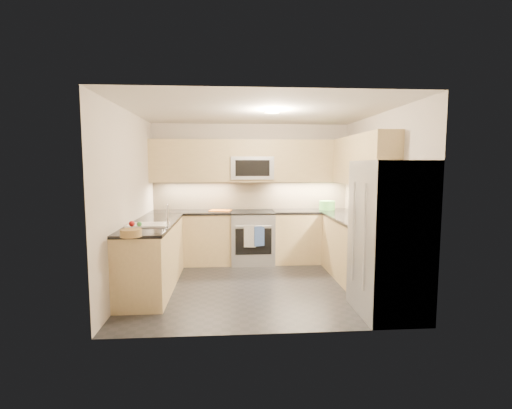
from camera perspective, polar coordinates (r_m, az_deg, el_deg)
name	(u,v)px	position (r m, az deg, el deg)	size (l,w,h in m)	color
floor	(258,285)	(5.57, 0.26, -12.24)	(3.60, 3.20, 0.00)	#232428
ceiling	(258,111)	(5.34, 0.28, 14.16)	(3.60, 3.20, 0.02)	beige
wall_back	(251,192)	(6.90, -0.74, 1.91)	(3.60, 0.02, 2.50)	beige
wall_front	(270,215)	(3.73, 2.15, -1.60)	(3.60, 0.02, 2.50)	beige
wall_left	(130,201)	(5.48, -18.86, 0.52)	(0.02, 3.20, 2.50)	beige
wall_right	(380,199)	(5.73, 18.51, 0.76)	(0.02, 3.20, 2.50)	beige
base_cab_back_left	(191,238)	(6.73, -9.92, -5.16)	(1.42, 0.60, 0.90)	tan
base_cab_back_right	(312,237)	(6.86, 8.57, -4.92)	(1.42, 0.60, 0.90)	tan
base_cab_right	(355,251)	(5.89, 14.97, -6.88)	(0.60, 1.70, 0.90)	tan
base_cab_peninsula	(153,257)	(5.54, -15.55, -7.72)	(0.60, 2.00, 0.90)	tan
countertop_back_left	(191,212)	(6.66, -9.99, -1.19)	(1.42, 0.63, 0.04)	black
countertop_back_right	(312,211)	(6.79, 8.63, -1.03)	(1.42, 0.63, 0.04)	black
countertop_right	(356,220)	(5.80, 15.10, -2.35)	(0.63, 1.70, 0.04)	black
countertop_peninsula	(152,224)	(5.45, -15.69, -2.91)	(0.63, 2.00, 0.04)	black
upper_cab_back	(252,161)	(6.71, -0.66, 6.71)	(3.60, 0.35, 0.75)	tan
upper_cab_right	(363,160)	(5.91, 16.09, 6.57)	(0.35, 1.95, 0.75)	tan
backsplash_back	(251,195)	(6.90, -0.74, 1.45)	(3.60, 0.01, 0.51)	tan
backsplash_right	(368,200)	(6.15, 16.85, 0.64)	(0.01, 2.30, 0.51)	tan
gas_range	(252,238)	(6.68, -0.57, -5.10)	(0.76, 0.65, 0.91)	#919398
range_cooktop	(252,212)	(6.61, -0.57, -1.19)	(0.76, 0.65, 0.03)	black
oven_door_glass	(254,242)	(6.36, -0.39, -5.72)	(0.62, 0.02, 0.45)	black
oven_handle	(254,226)	(6.29, -0.38, -3.35)	(0.02, 0.02, 0.60)	#B2B5BA
microwave	(252,168)	(6.68, -0.65, 5.64)	(0.76, 0.40, 0.40)	#9D9FA5
microwave_door	(253,168)	(6.48, -0.54, 5.63)	(0.60, 0.01, 0.28)	black
refrigerator	(389,238)	(4.60, 19.83, -4.92)	(0.70, 0.90, 1.80)	#A7ABAF
fridge_handle_left	(364,238)	(4.29, 16.29, -4.90)	(0.02, 0.02, 1.20)	#B2B5BA
fridge_handle_right	(353,232)	(4.62, 14.74, -4.08)	(0.02, 0.02, 1.20)	#B2B5BA
sink_basin	(148,230)	(5.21, -16.23, -3.77)	(0.52, 0.38, 0.16)	white
faucet	(168,215)	(5.13, -13.45, -1.58)	(0.03, 0.03, 0.28)	silver
utensil_bowl	(327,205)	(6.88, 10.88, -0.12)	(0.29, 0.29, 0.16)	#4DA145
cutting_board	(220,211)	(6.63, -5.52, -0.93)	(0.37, 0.26, 0.01)	orange
fruit_basket	(131,233)	(4.44, -18.68, -4.17)	(0.24, 0.24, 0.09)	#9F7F4A
fruit_apple	(132,224)	(4.65, -18.56, -2.82)	(0.07, 0.07, 0.07)	red
fruit_pear	(139,224)	(4.59, -17.52, -2.89)	(0.06, 0.06, 0.06)	green
dish_towel_check	(250,236)	(6.30, -0.96, -4.91)	(0.20, 0.02, 0.38)	silver
dish_towel_blue	(259,236)	(6.31, 0.51, -4.89)	(0.18, 0.02, 0.34)	#2F4882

